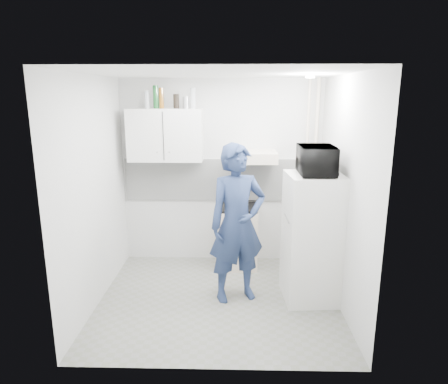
{
  "coord_description": "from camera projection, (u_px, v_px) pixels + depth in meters",
  "views": [
    {
      "loc": [
        0.18,
        -4.32,
        2.38
      ],
      "look_at": [
        0.06,
        0.3,
        1.25
      ],
      "focal_mm": 32.0,
      "sensor_mm": 36.0,
      "label": 1
    }
  ],
  "objects": [
    {
      "name": "floor",
      "position": [
        218.0,
        299.0,
        4.77
      ],
      "size": [
        2.8,
        2.8,
        0.0
      ],
      "primitive_type": "plane",
      "color": "slate",
      "rests_on": "ground"
    },
    {
      "name": "ceiling",
      "position": [
        217.0,
        73.0,
        4.15
      ],
      "size": [
        2.8,
        2.8,
        0.0
      ],
      "primitive_type": "plane",
      "color": "white",
      "rests_on": "wall_back"
    },
    {
      "name": "wall_back",
      "position": [
        221.0,
        173.0,
        5.67
      ],
      "size": [
        2.8,
        0.0,
        2.8
      ],
      "primitive_type": "plane",
      "rotation": [
        1.57,
        0.0,
        0.0
      ],
      "color": "silver",
      "rests_on": "floor"
    },
    {
      "name": "wall_left",
      "position": [
        94.0,
        193.0,
        4.49
      ],
      "size": [
        0.0,
        2.6,
        2.6
      ],
      "primitive_type": "plane",
      "rotation": [
        1.57,
        0.0,
        1.57
      ],
      "color": "silver",
      "rests_on": "floor"
    },
    {
      "name": "wall_right",
      "position": [
        344.0,
        195.0,
        4.43
      ],
      "size": [
        0.0,
        2.6,
        2.6
      ],
      "primitive_type": "plane",
      "rotation": [
        1.57,
        0.0,
        -1.57
      ],
      "color": "silver",
      "rests_on": "floor"
    },
    {
      "name": "person",
      "position": [
        237.0,
        224.0,
        4.6
      ],
      "size": [
        0.79,
        0.65,
        1.86
      ],
      "primitive_type": "imported",
      "rotation": [
        0.0,
        0.0,
        0.36
      ],
      "color": "navy",
      "rests_on": "floor"
    },
    {
      "name": "stove",
      "position": [
        238.0,
        237.0,
        5.63
      ],
      "size": [
        0.53,
        0.53,
        0.84
      ],
      "primitive_type": "cube",
      "color": "beige",
      "rests_on": "floor"
    },
    {
      "name": "fridge",
      "position": [
        312.0,
        238.0,
        4.65
      ],
      "size": [
        0.67,
        0.67,
        1.51
      ],
      "primitive_type": "cube",
      "rotation": [
        0.0,
        0.0,
        0.07
      ],
      "color": "white",
      "rests_on": "floor"
    },
    {
      "name": "stove_top",
      "position": [
        238.0,
        207.0,
        5.53
      ],
      "size": [
        0.51,
        0.51,
        0.03
      ],
      "primitive_type": "cube",
      "color": "black",
      "rests_on": "stove"
    },
    {
      "name": "saucepan",
      "position": [
        242.0,
        203.0,
        5.54
      ],
      "size": [
        0.17,
        0.17,
        0.09
      ],
      "primitive_type": "cylinder",
      "color": "silver",
      "rests_on": "stove_top"
    },
    {
      "name": "microwave",
      "position": [
        317.0,
        160.0,
        4.43
      ],
      "size": [
        0.58,
        0.39,
        0.32
      ],
      "primitive_type": "imported",
      "rotation": [
        0.0,
        0.0,
        1.56
      ],
      "color": "black",
      "rests_on": "fridge"
    },
    {
      "name": "bottle_b",
      "position": [
        147.0,
        100.0,
        5.29
      ],
      "size": [
        0.06,
        0.06,
        0.23
      ],
      "primitive_type": "cylinder",
      "color": "#B2B7BC",
      "rests_on": "upper_cabinet"
    },
    {
      "name": "bottle_c",
      "position": [
        156.0,
        97.0,
        5.28
      ],
      "size": [
        0.07,
        0.07,
        0.3
      ],
      "primitive_type": "cylinder",
      "color": "#144C1E",
      "rests_on": "upper_cabinet"
    },
    {
      "name": "bottle_d",
      "position": [
        161.0,
        98.0,
        5.28
      ],
      "size": [
        0.06,
        0.06,
        0.27
      ],
      "primitive_type": "cylinder",
      "color": "brown",
      "rests_on": "upper_cabinet"
    },
    {
      "name": "canister_a",
      "position": [
        176.0,
        101.0,
        5.28
      ],
      "size": [
        0.08,
        0.08,
        0.19
      ],
      "primitive_type": "cylinder",
      "color": "black",
      "rests_on": "upper_cabinet"
    },
    {
      "name": "canister_b",
      "position": [
        186.0,
        103.0,
        5.28
      ],
      "size": [
        0.08,
        0.08,
        0.16
      ],
      "primitive_type": "cylinder",
      "color": "silver",
      "rests_on": "upper_cabinet"
    },
    {
      "name": "bottle_e",
      "position": [
        193.0,
        98.0,
        5.27
      ],
      "size": [
        0.07,
        0.07,
        0.27
      ],
      "primitive_type": "cylinder",
      "color": "#B2B7BC",
      "rests_on": "upper_cabinet"
    },
    {
      "name": "upper_cabinet",
      "position": [
        166.0,
        135.0,
        5.39
      ],
      "size": [
        1.0,
        0.35,
        0.7
      ],
      "primitive_type": "cube",
      "color": "white",
      "rests_on": "wall_back"
    },
    {
      "name": "range_hood",
      "position": [
        254.0,
        157.0,
        5.36
      ],
      "size": [
        0.6,
        0.5,
        0.14
      ],
      "primitive_type": "cube",
      "color": "beige",
      "rests_on": "wall_back"
    },
    {
      "name": "backsplash",
      "position": [
        221.0,
        180.0,
        5.68
      ],
      "size": [
        2.74,
        0.03,
        0.6
      ],
      "primitive_type": "cube",
      "color": "white",
      "rests_on": "wall_back"
    },
    {
      "name": "pipe_a",
      "position": [
        314.0,
        174.0,
        5.57
      ],
      "size": [
        0.05,
        0.05,
        2.6
      ],
      "primitive_type": "cylinder",
      "color": "beige",
      "rests_on": "floor"
    },
    {
      "name": "pipe_b",
      "position": [
        306.0,
        174.0,
        5.57
      ],
      "size": [
        0.04,
        0.04,
        2.6
      ],
      "primitive_type": "cylinder",
      "color": "beige",
      "rests_on": "floor"
    },
    {
      "name": "ceiling_spot_fixture",
      "position": [
        310.0,
        77.0,
        4.33
      ],
      "size": [
        0.1,
        0.1,
        0.02
      ],
      "primitive_type": "cylinder",
      "color": "white",
      "rests_on": "ceiling"
    }
  ]
}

